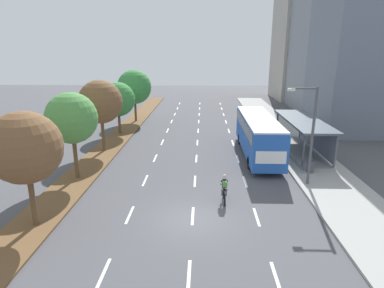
% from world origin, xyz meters
% --- Properties ---
extents(ground_plane, '(140.00, 140.00, 0.00)m').
position_xyz_m(ground_plane, '(0.00, 0.00, 0.00)').
color(ground_plane, '#4C4C51').
extents(median_strip, '(2.60, 52.00, 0.12)m').
position_xyz_m(median_strip, '(-8.30, 20.00, 0.06)').
color(median_strip, brown).
rests_on(median_strip, ground).
extents(sidewalk_right, '(4.50, 52.00, 0.15)m').
position_xyz_m(sidewalk_right, '(9.25, 20.00, 0.07)').
color(sidewalk_right, '#9E9E99').
rests_on(sidewalk_right, ground).
extents(lane_divider_left, '(0.14, 46.38, 0.01)m').
position_xyz_m(lane_divider_left, '(-3.50, 17.69, 0.00)').
color(lane_divider_left, white).
rests_on(lane_divider_left, ground).
extents(lane_divider_center, '(0.14, 46.38, 0.01)m').
position_xyz_m(lane_divider_center, '(0.00, 17.69, 0.00)').
color(lane_divider_center, white).
rests_on(lane_divider_center, ground).
extents(lane_divider_right, '(0.14, 46.38, 0.01)m').
position_xyz_m(lane_divider_right, '(3.50, 17.69, 0.00)').
color(lane_divider_right, white).
rests_on(lane_divider_right, ground).
extents(bus_shelter, '(2.90, 9.88, 2.86)m').
position_xyz_m(bus_shelter, '(9.53, 12.22, 1.87)').
color(bus_shelter, gray).
rests_on(bus_shelter, sidewalk_right).
extents(bus, '(2.54, 11.29, 3.37)m').
position_xyz_m(bus, '(5.25, 11.40, 2.07)').
color(bus, '#2356B2').
rests_on(bus, ground).
extents(cyclist, '(0.46, 1.82, 1.71)m').
position_xyz_m(cyclist, '(1.83, 2.24, 0.79)').
color(cyclist, black).
rests_on(cyclist, ground).
extents(median_tree_nearest, '(3.57, 3.57, 5.92)m').
position_xyz_m(median_tree_nearest, '(-8.07, -0.92, 4.24)').
color(median_tree_nearest, brown).
rests_on(median_tree_nearest, median_strip).
extents(median_tree_second, '(3.48, 3.48, 6.02)m').
position_xyz_m(median_tree_second, '(-8.33, 5.50, 4.38)').
color(median_tree_second, brown).
rests_on(median_tree_second, median_strip).
extents(median_tree_third, '(3.76, 3.76, 6.28)m').
position_xyz_m(median_tree_third, '(-8.34, 11.91, 4.51)').
color(median_tree_third, brown).
rests_on(median_tree_third, median_strip).
extents(median_tree_fourth, '(3.61, 3.61, 5.50)m').
position_xyz_m(median_tree_fourth, '(-8.52, 18.32, 3.80)').
color(median_tree_fourth, brown).
rests_on(median_tree_fourth, median_strip).
extents(median_tree_fifth, '(4.22, 4.22, 6.42)m').
position_xyz_m(median_tree_fifth, '(-8.05, 24.74, 4.42)').
color(median_tree_fifth, brown).
rests_on(median_tree_fifth, median_strip).
extents(streetlight, '(1.91, 0.24, 6.50)m').
position_xyz_m(streetlight, '(7.42, 4.86, 3.89)').
color(streetlight, '#4C4C51').
rests_on(streetlight, sidewalk_right).
extents(trash_bin, '(0.52, 0.52, 0.85)m').
position_xyz_m(trash_bin, '(8.45, 6.98, 0.57)').
color(trash_bin, '#4C4C51').
rests_on(trash_bin, sidewalk_right).
extents(building_near_right, '(11.89, 9.48, 16.91)m').
position_xyz_m(building_near_right, '(19.20, 21.24, 8.45)').
color(building_near_right, slate).
rests_on(building_near_right, ground).
extents(building_mid_right, '(10.94, 13.04, 24.38)m').
position_xyz_m(building_mid_right, '(20.14, 35.32, 12.19)').
color(building_mid_right, gray).
rests_on(building_mid_right, ground).
extents(building_far_right, '(7.77, 11.77, 27.59)m').
position_xyz_m(building_far_right, '(17.99, 46.81, 13.79)').
color(building_far_right, '#A39E93').
rests_on(building_far_right, ground).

